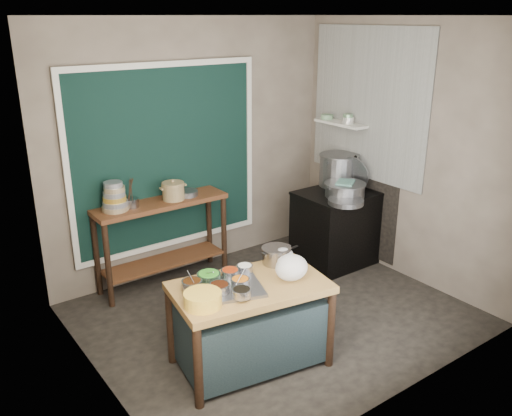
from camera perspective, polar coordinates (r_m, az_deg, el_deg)
floor at (r=5.47m, az=2.00°, el=-11.29°), size 3.50×3.00×0.02m
back_wall at (r=6.12m, az=-6.64°, el=6.26°), size 3.50×0.02×2.80m
left_wall at (r=4.10m, az=-17.51°, el=-1.30°), size 0.02×3.00×2.80m
right_wall at (r=6.11m, az=15.34°, el=5.68°), size 0.02×3.00×2.80m
ceiling at (r=4.69m, az=2.43°, el=19.72°), size 3.50×3.00×0.02m
curtain_panel at (r=5.93m, az=-9.37°, el=5.22°), size 2.10×0.02×1.90m
curtain_frame at (r=5.93m, az=-9.32°, el=5.20°), size 2.22×0.03×2.02m
tile_panel at (r=6.36m, az=11.68°, el=10.64°), size 0.02×1.70×1.70m
soot_patch at (r=6.70m, az=10.41°, el=1.02°), size 0.01×1.30×1.30m
wall_shelf at (r=6.53m, az=8.95°, el=8.81°), size 0.22×0.70×0.03m
prep_table at (r=4.60m, az=-0.62°, el=-12.18°), size 1.35×0.92×0.75m
back_counter at (r=5.97m, az=-9.78°, el=-3.61°), size 1.45×0.40×0.95m
stove_block at (r=6.46m, az=8.50°, el=-2.17°), size 0.90×0.68×0.85m
stove_top at (r=6.31m, az=8.70°, el=1.54°), size 0.92×0.69×0.03m
condiment_tray at (r=4.33m, az=-3.27°, el=-8.53°), size 0.68×0.58×0.03m
condiment_bowls at (r=4.32m, az=-3.95°, el=-7.88°), size 0.69×0.52×0.08m
yellow_basin at (r=4.11m, az=-5.63°, el=-9.55°), size 0.34×0.34×0.11m
saucepan at (r=4.75m, az=2.15°, el=-5.00°), size 0.29×0.29×0.15m
plastic_bag_a at (r=4.46m, az=3.76°, el=-6.29°), size 0.31×0.28×0.21m
plastic_bag_b at (r=4.72m, az=2.82°, el=-5.13°), size 0.25×0.23×0.15m
bowl_stack at (r=5.59m, az=-14.62°, el=1.03°), size 0.26×0.26×0.30m
utensil_cup at (r=5.67m, az=-12.98°, el=0.55°), size 0.16×0.16×0.09m
ceramic_crock at (r=5.81m, az=-8.70°, el=1.69°), size 0.26×0.26×0.17m
wide_bowl at (r=5.93m, az=-7.25°, el=1.57°), size 0.30×0.30×0.06m
stock_pot at (r=6.50m, az=8.69°, el=3.97°), size 0.55×0.55×0.38m
pot_lid at (r=6.37m, az=10.20°, el=3.64°), size 0.17×0.42×0.40m
steamer at (r=6.15m, az=9.34°, el=1.92°), size 0.52×0.52×0.15m
green_cloth at (r=6.12m, az=9.38°, el=2.69°), size 0.30×0.28×0.02m
shallow_pan at (r=5.92m, az=9.45°, el=0.68°), size 0.41×0.41×0.05m
shelf_bowl_stack at (r=6.44m, az=9.66°, el=9.21°), size 0.13×0.13×0.11m
shelf_bowl_green at (r=6.69m, az=7.48°, el=9.50°), size 0.18×0.18×0.05m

